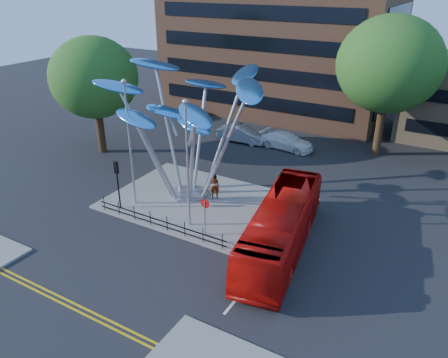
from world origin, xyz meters
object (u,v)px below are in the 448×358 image
Objects in this scene: tree_left at (94,78)px; pedestrian at (215,186)px; tree_right at (389,65)px; parked_car_mid at (242,134)px; leaf_sculpture at (186,105)px; street_lamp_left at (129,133)px; parked_car_left at (192,112)px; street_lamp_right at (187,154)px; traffic_light_island at (117,175)px; no_entry_sign_island at (205,211)px; parked_car_right at (287,141)px; red_bus at (281,226)px.

tree_left reaches higher than pedestrian.
tree_right is 14.45m from parked_car_mid.
leaf_sculpture reaches higher than street_lamp_left.
tree_left reaches higher than parked_car_left.
tree_right is 1.46× the size of street_lamp_right.
traffic_light_island is at bearing -125.04° from leaf_sculpture.
parked_car_mid is at bearing 110.53° from no_entry_sign_island.
tree_left is at bearing -38.32° from pedestrian.
parked_car_right is (4.50, 0.46, -0.06)m from parked_car_mid.
red_bus is at bearing 126.53° from pedestrian.
red_bus is at bearing -153.12° from parked_car_right.
red_bus reaches higher than parked_car_right.
street_lamp_right is at bearing -5.71° from street_lamp_left.
street_lamp_right is at bearing -25.77° from tree_left.
street_lamp_left is at bearing 11.94° from pedestrian.
tree_right is 2.36× the size of parked_car_right.
no_entry_sign_island is at bearing -25.07° from tree_left.
traffic_light_island is 1.82× the size of pedestrian.
tree_left is (-22.00, -12.00, -1.24)m from tree_right.
street_lamp_right is 7.06m from red_bus.
parked_car_right is at bearing 32.66° from tree_left.
street_lamp_left reaches higher than traffic_light_island.
parked_car_left is at bearing 125.41° from red_bus.
pedestrian reaches higher than parked_car_mid.
leaf_sculpture is 2.59× the size of parked_car_mid.
pedestrian is 0.37× the size of parked_car_right.
parked_car_left is 0.75× the size of parked_car_right.
street_lamp_right is 16.81m from parked_car_right.
tree_left is 5.48× the size of pedestrian.
tree_left is 11.60m from street_lamp_left.
red_bus is (11.60, 1.06, -1.03)m from traffic_light_island.
tree_right is 4.94× the size of no_entry_sign_island.
pedestrian is at bearing -118.20° from tree_right.
tree_right is 10.88m from parked_car_right.
leaf_sculpture reaches higher than pedestrian.
no_entry_sign_island is (-6.00, -19.48, -6.22)m from tree_right.
tree_right is 3.15× the size of parked_car_left.
parked_car_mid is (-6.09, 16.26, -1.01)m from no_entry_sign_island.
street_lamp_left is 7.47m from no_entry_sign_island.
pedestrian is at bearing 38.09° from street_lamp_left.
leaf_sculpture is 3.31× the size of parked_car_left.
traffic_light_island is (9.00, -7.50, -4.18)m from tree_left.
tree_right is at bearing 68.46° from street_lamp_right.
tree_left is 0.91× the size of red_bus.
traffic_light_island reaches higher than parked_car_right.
traffic_light_island is 0.67× the size of parked_car_right.
pedestrian is at bearing -144.11° from parked_car_left.
parked_car_left is at bearing 79.41° from parked_car_right.
tree_right reaches higher than traffic_light_island.
traffic_light_island is at bearing -161.83° from parked_car_left.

